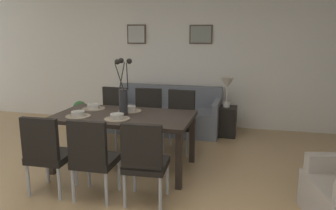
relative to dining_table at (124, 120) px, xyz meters
The scene contains 24 objects.
ground_plane 1.08m from the dining_table, 86.19° to the right, with size 9.00×9.00×0.00m, color tan.
back_wall_panel 2.48m from the dining_table, 88.65° to the left, with size 9.00×0.10×2.60m, color silver.
dining_table is the anchor object (origin of this frame).
dining_chair_near_left 1.08m from the dining_table, 121.29° to the right, with size 0.45×0.45×0.92m.
dining_chair_near_right 1.05m from the dining_table, 122.14° to the left, with size 0.47×0.47×0.92m.
dining_chair_far_left 0.91m from the dining_table, 90.23° to the right, with size 0.45×0.45×0.92m.
dining_chair_far_right 0.93m from the dining_table, 88.87° to the left, with size 0.45×0.45×0.92m.
dining_chair_mid_left 1.05m from the dining_table, 56.67° to the right, with size 0.47×0.47×0.92m.
dining_chair_mid_right 1.07m from the dining_table, 58.53° to the left, with size 0.46×0.46×0.92m.
centerpiece_vase 0.36m from the dining_table, 55.35° to the left, with size 0.21×0.23×0.73m.
placemat_near_left 0.59m from the dining_table, 157.90° to the right, with size 0.32×0.32×0.01m, color #7F705B.
bowl_near_left 0.59m from the dining_table, 157.90° to the right, with size 0.17×0.17×0.07m.
placemat_near_right 0.59m from the dining_table, 157.90° to the left, with size 0.32×0.32×0.01m, color #7F705B.
bowl_near_right 0.59m from the dining_table, 157.90° to the left, with size 0.17×0.17×0.07m.
placemat_far_left 0.23m from the dining_table, 90.00° to the right, with size 0.32×0.32×0.01m, color #7F705B.
bowl_far_left 0.25m from the dining_table, 90.00° to the right, with size 0.17×0.17×0.07m.
placemat_far_right 0.23m from the dining_table, 90.00° to the left, with size 0.32×0.32×0.01m, color #7F705B.
bowl_far_right 0.25m from the dining_table, 90.00° to the left, with size 0.17×0.17×0.07m.
sofa 1.89m from the dining_table, 87.22° to the left, with size 1.98×0.84×0.80m.
side_table 2.18m from the dining_table, 56.23° to the left, with size 0.36×0.36×0.52m, color black.
table_lamp 2.16m from the dining_table, 56.23° to the left, with size 0.22×0.22×0.51m.
framed_picture_left 2.65m from the dining_table, 105.19° to the left, with size 0.38×0.03×0.37m.
framed_picture_center 2.65m from the dining_table, 74.81° to the left, with size 0.43×0.03×0.35m.
potted_plant 1.58m from the dining_table, 141.28° to the left, with size 0.36×0.36×0.67m.
Camera 1 is at (1.57, -3.15, 1.82)m, focal length 35.99 mm.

